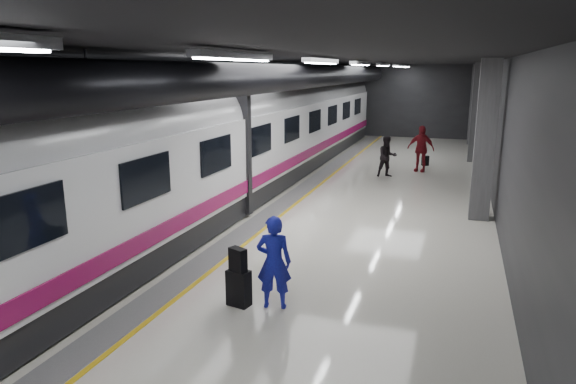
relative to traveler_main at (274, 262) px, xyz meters
The scene contains 9 objects.
ground 5.38m from the traveler_main, 99.81° to the left, with size 40.00×40.00×0.00m, color beige.
platform_hall 6.85m from the traveler_main, 100.89° to the left, with size 10.02×40.02×4.51m.
train 6.79m from the traveler_main, 128.44° to the left, with size 3.05×38.00×4.05m.
traveler_main is the anchor object (origin of this frame).
suitcase_main 0.83m from the traveler_main, 167.20° to the right, with size 0.41×0.26×0.67m, color black.
shoulder_bag 0.65m from the traveler_main, 165.11° to the right, with size 0.33×0.17×0.43m, color black.
traveler_far_a 12.33m from the traveler_main, 88.68° to the left, with size 0.79×0.62×1.64m, color black.
traveler_far_b 14.01m from the traveler_main, 84.05° to the left, with size 1.13×0.47×1.93m, color maroon.
suitcase_far 15.48m from the traveler_main, 84.14° to the left, with size 0.30×0.19×0.44m, color black.
Camera 1 is at (3.88, -13.28, 4.19)m, focal length 32.00 mm.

